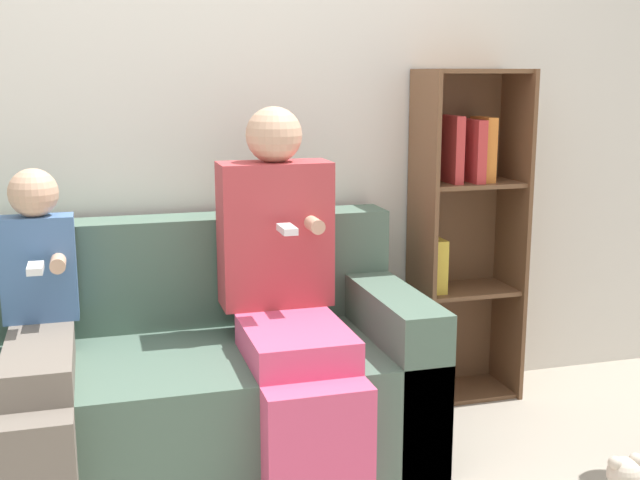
{
  "coord_description": "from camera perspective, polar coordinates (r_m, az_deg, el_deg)",
  "views": [
    {
      "loc": [
        -0.41,
        -2.25,
        1.38
      ],
      "look_at": [
        0.4,
        0.56,
        0.77
      ],
      "focal_mm": 45.0,
      "sensor_mm": 36.0,
      "label": 1
    }
  ],
  "objects": [
    {
      "name": "back_wall",
      "position": [
        3.23,
        -8.91,
        9.8
      ],
      "size": [
        10.0,
        0.06,
        2.55
      ],
      "color": "silver",
      "rests_on": "ground_plane"
    },
    {
      "name": "couch",
      "position": [
        2.97,
        -13.28,
        -10.07
      ],
      "size": [
        2.08,
        0.83,
        0.84
      ],
      "color": "#4C6656",
      "rests_on": "ground_plane"
    },
    {
      "name": "adult_seated",
      "position": [
        2.82,
        -2.34,
        -3.27
      ],
      "size": [
        0.41,
        0.75,
        1.26
      ],
      "color": "#DB4C75",
      "rests_on": "ground_plane"
    },
    {
      "name": "child_seated",
      "position": [
        2.74,
        -19.4,
        -6.92
      ],
      "size": [
        0.25,
        0.76,
        1.06
      ],
      "color": "#70665B",
      "rests_on": "ground_plane"
    },
    {
      "name": "bookshelf",
      "position": [
        3.46,
        10.07,
        1.1
      ],
      "size": [
        0.44,
        0.29,
        1.4
      ],
      "color": "brown",
      "rests_on": "ground_plane"
    }
  ]
}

